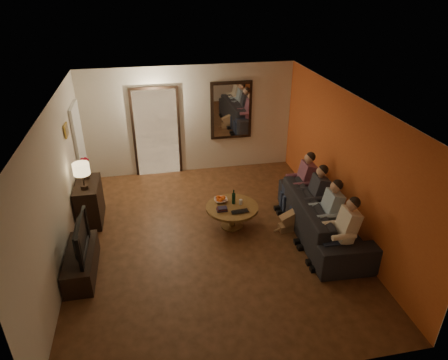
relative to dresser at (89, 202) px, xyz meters
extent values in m
cube|color=#412611|center=(2.25, -1.09, -0.41)|extent=(5.00, 6.00, 0.01)
cube|color=white|center=(2.25, -1.09, 2.19)|extent=(5.00, 6.00, 0.01)
cube|color=beige|center=(2.25, 1.91, 0.89)|extent=(5.00, 0.02, 2.60)
cube|color=beige|center=(2.25, -4.09, 0.89)|extent=(5.00, 0.02, 2.60)
cube|color=beige|center=(-0.25, -1.09, 0.89)|extent=(0.02, 6.00, 2.60)
cube|color=beige|center=(4.75, -1.09, 0.89)|extent=(0.02, 6.00, 2.60)
cube|color=#C95322|center=(4.74, -1.09, 0.89)|extent=(0.01, 6.00, 2.60)
cube|color=#FFE0A5|center=(1.45, 1.89, 0.64)|extent=(1.00, 0.06, 2.10)
cube|color=black|center=(1.45, 1.88, 0.64)|extent=(1.12, 0.04, 2.22)
cube|color=silver|center=(1.70, 1.90, 0.49)|extent=(0.45, 0.03, 1.70)
cube|color=black|center=(3.25, 1.87, 1.09)|extent=(1.00, 0.05, 1.40)
cube|color=white|center=(3.25, 1.84, 1.09)|extent=(0.86, 0.02, 1.26)
cube|color=white|center=(-0.21, 1.21, 0.61)|extent=(0.06, 0.85, 2.04)
cube|color=#B28C33|center=(-0.22, 0.21, 1.44)|extent=(0.03, 0.28, 0.24)
cube|color=brown|center=(-0.21, 0.21, 1.44)|extent=(0.01, 0.22, 0.18)
cube|color=black|center=(0.00, 0.00, 0.00)|extent=(0.45, 0.93, 0.83)
cube|color=black|center=(0.00, -1.63, -0.20)|extent=(0.45, 1.25, 0.42)
imported|color=black|center=(0.00, -1.63, 0.29)|extent=(1.00, 0.13, 0.58)
imported|color=black|center=(4.34, -1.35, -0.03)|extent=(2.68, 1.16, 0.77)
cylinder|color=brown|center=(2.71, -0.76, -0.19)|extent=(1.09, 1.09, 0.45)
imported|color=white|center=(2.53, -0.54, 0.07)|extent=(0.26, 0.26, 0.06)
cylinder|color=silver|center=(2.89, -0.71, 0.09)|extent=(0.06, 0.06, 0.10)
imported|color=black|center=(2.81, -1.04, 0.05)|extent=(0.34, 0.24, 0.03)
camera|label=1|loc=(1.29, -7.16, 4.01)|focal=32.00mm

